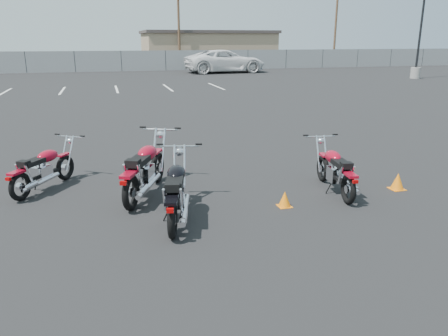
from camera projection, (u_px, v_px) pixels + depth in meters
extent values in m
plane|color=black|center=(222.00, 217.00, 7.19)|extent=(120.00, 120.00, 0.00)
torus|color=black|center=(65.00, 168.00, 9.00)|extent=(0.37, 0.49, 0.53)
cylinder|color=silver|center=(65.00, 168.00, 9.00)|extent=(0.15, 0.17, 0.14)
torus|color=black|center=(20.00, 187.00, 7.84)|extent=(0.37, 0.49, 0.53)
cylinder|color=silver|center=(20.00, 187.00, 7.84)|extent=(0.15, 0.17, 0.14)
cube|color=black|center=(44.00, 175.00, 8.41)|extent=(0.57, 0.82, 0.05)
cube|color=silver|center=(42.00, 173.00, 8.36)|extent=(0.39, 0.41, 0.26)
cylinder|color=silver|center=(41.00, 165.00, 8.31)|extent=(0.27, 0.28, 0.23)
ellipsoid|color=maroon|center=(48.00, 156.00, 8.46)|extent=(0.50, 0.57, 0.22)
cube|color=black|center=(32.00, 162.00, 8.08)|extent=(0.45, 0.53, 0.09)
cube|color=black|center=(24.00, 164.00, 7.87)|extent=(0.25, 0.24, 0.11)
cube|color=maroon|center=(17.00, 172.00, 7.74)|extent=(0.33, 0.40, 0.04)
cube|color=maroon|center=(64.00, 155.00, 8.92)|extent=(0.26, 0.31, 0.04)
cylinder|color=silver|center=(29.00, 173.00, 7.87)|extent=(0.12, 0.16, 0.34)
cylinder|color=silver|center=(19.00, 172.00, 7.93)|extent=(0.12, 0.16, 0.34)
cylinder|color=silver|center=(41.00, 182.00, 8.14)|extent=(0.59, 0.86, 0.11)
cylinder|color=silver|center=(30.00, 186.00, 7.88)|extent=(0.26, 0.32, 0.12)
cylinder|color=silver|center=(70.00, 153.00, 9.00)|extent=(0.22, 0.32, 0.69)
cylinder|color=silver|center=(64.00, 153.00, 9.04)|extent=(0.22, 0.32, 0.69)
sphere|color=silver|center=(70.00, 141.00, 9.08)|extent=(0.19, 0.19, 0.14)
cylinder|color=silver|center=(70.00, 137.00, 9.07)|extent=(0.53, 0.36, 0.03)
cylinder|color=black|center=(82.00, 136.00, 8.96)|extent=(0.11, 0.08, 0.03)
cylinder|color=black|center=(57.00, 134.00, 9.14)|extent=(0.11, 0.08, 0.03)
cylinder|color=black|center=(37.00, 184.00, 8.41)|extent=(0.13, 0.09, 0.26)
cube|color=#990505|center=(8.00, 179.00, 7.55)|extent=(0.10, 0.09, 0.05)
torus|color=black|center=(179.00, 187.00, 7.71)|extent=(0.25, 0.60, 0.59)
cylinder|color=silver|center=(179.00, 187.00, 7.71)|extent=(0.13, 0.18, 0.16)
torus|color=black|center=(172.00, 219.00, 6.34)|extent=(0.25, 0.60, 0.59)
cylinder|color=silver|center=(172.00, 219.00, 6.34)|extent=(0.13, 0.18, 0.16)
cube|color=black|center=(176.00, 199.00, 7.02)|extent=(0.34, 1.03, 0.06)
cube|color=silver|center=(176.00, 197.00, 6.95)|extent=(0.36, 0.43, 0.30)
cylinder|color=silver|center=(175.00, 186.00, 6.90)|extent=(0.25, 0.29, 0.26)
ellipsoid|color=black|center=(176.00, 174.00, 7.08)|extent=(0.43, 0.63, 0.25)
cube|color=black|center=(174.00, 184.00, 6.63)|extent=(0.38, 0.59, 0.10)
cube|color=black|center=(172.00, 187.00, 6.38)|extent=(0.25, 0.22, 0.12)
cube|color=black|center=(172.00, 200.00, 6.23)|extent=(0.27, 0.45, 0.05)
cube|color=black|center=(179.00, 170.00, 7.63)|extent=(0.20, 0.36, 0.04)
cylinder|color=silver|center=(181.00, 200.00, 6.41)|extent=(0.09, 0.19, 0.39)
cylinder|color=silver|center=(165.00, 200.00, 6.41)|extent=(0.09, 0.19, 0.39)
cylinder|color=silver|center=(185.00, 209.00, 6.75)|extent=(0.34, 1.08, 0.13)
cylinder|color=silver|center=(184.00, 216.00, 6.44)|extent=(0.20, 0.37, 0.13)
cylinder|color=silver|center=(184.00, 168.00, 7.74)|extent=(0.14, 0.39, 0.78)
cylinder|color=silver|center=(174.00, 168.00, 7.74)|extent=(0.14, 0.39, 0.78)
sphere|color=silver|center=(180.00, 152.00, 7.82)|extent=(0.19, 0.19, 0.16)
cylinder|color=silver|center=(179.00, 146.00, 7.81)|extent=(0.68, 0.19, 0.03)
cylinder|color=black|center=(199.00, 144.00, 7.79)|extent=(0.12, 0.06, 0.04)
cylinder|color=black|center=(160.00, 144.00, 7.77)|extent=(0.12, 0.06, 0.04)
cylinder|color=black|center=(167.00, 212.00, 6.97)|extent=(0.16, 0.06, 0.30)
cube|color=#990505|center=(170.00, 210.00, 6.00)|extent=(0.11, 0.08, 0.06)
torus|color=black|center=(157.00, 167.00, 8.83)|extent=(0.36, 0.62, 0.63)
cylinder|color=silver|center=(157.00, 167.00, 8.83)|extent=(0.16, 0.20, 0.17)
torus|color=black|center=(131.00, 192.00, 7.39)|extent=(0.36, 0.62, 0.63)
cylinder|color=silver|center=(131.00, 192.00, 7.39)|extent=(0.16, 0.20, 0.17)
cube|color=black|center=(145.00, 177.00, 8.10)|extent=(0.55, 1.05, 0.06)
cube|color=silver|center=(144.00, 174.00, 8.03)|extent=(0.43, 0.49, 0.32)
cylinder|color=silver|center=(144.00, 164.00, 7.98)|extent=(0.30, 0.33, 0.28)
ellipsoid|color=maroon|center=(147.00, 153.00, 8.16)|extent=(0.54, 0.69, 0.27)
cube|color=black|center=(138.00, 161.00, 7.69)|extent=(0.49, 0.64, 0.11)
cube|color=black|center=(133.00, 163.00, 7.43)|extent=(0.29, 0.27, 0.13)
cube|color=maroon|center=(129.00, 174.00, 7.27)|extent=(0.35, 0.48, 0.05)
cube|color=maroon|center=(157.00, 151.00, 8.74)|extent=(0.27, 0.38, 0.04)
cylinder|color=silver|center=(140.00, 175.00, 7.44)|extent=(0.13, 0.20, 0.41)
cylinder|color=silver|center=(126.00, 174.00, 7.48)|extent=(0.13, 0.20, 0.41)
cylinder|color=silver|center=(149.00, 186.00, 7.79)|extent=(0.56, 1.10, 0.14)
cylinder|color=silver|center=(142.00, 191.00, 7.47)|extent=(0.27, 0.39, 0.14)
cylinder|color=silver|center=(163.00, 150.00, 8.84)|extent=(0.21, 0.40, 0.83)
cylinder|color=silver|center=(154.00, 149.00, 8.87)|extent=(0.21, 0.40, 0.83)
sphere|color=silver|center=(160.00, 135.00, 8.94)|extent=(0.22, 0.22, 0.17)
cylinder|color=silver|center=(161.00, 129.00, 8.93)|extent=(0.69, 0.33, 0.03)
cylinder|color=black|center=(178.00, 128.00, 8.84)|extent=(0.13, 0.09, 0.04)
cylinder|color=black|center=(143.00, 127.00, 8.95)|extent=(0.13, 0.09, 0.04)
cylinder|color=black|center=(136.00, 188.00, 8.08)|extent=(0.16, 0.09, 0.32)
cube|color=#990505|center=(123.00, 183.00, 7.03)|extent=(0.12, 0.10, 0.06)
torus|color=black|center=(323.00, 168.00, 8.91)|extent=(0.17, 0.55, 0.54)
cylinder|color=silver|center=(323.00, 168.00, 8.91)|extent=(0.11, 0.15, 0.14)
torus|color=black|center=(348.00, 189.00, 7.68)|extent=(0.17, 0.55, 0.54)
cylinder|color=silver|center=(348.00, 189.00, 7.68)|extent=(0.11, 0.15, 0.14)
cube|color=black|center=(335.00, 176.00, 8.29)|extent=(0.22, 0.95, 0.05)
cube|color=silver|center=(336.00, 174.00, 8.23)|extent=(0.30, 0.37, 0.27)
cylinder|color=silver|center=(336.00, 166.00, 8.18)|extent=(0.21, 0.25, 0.24)
ellipsoid|color=maroon|center=(333.00, 157.00, 8.34)|extent=(0.34, 0.55, 0.23)
cube|color=black|center=(341.00, 164.00, 7.94)|extent=(0.30, 0.52, 0.09)
cube|color=black|center=(347.00, 165.00, 7.71)|extent=(0.22, 0.19, 0.11)
cube|color=maroon|center=(350.00, 174.00, 7.58)|extent=(0.21, 0.40, 0.04)
cube|color=maroon|center=(324.00, 155.00, 8.83)|extent=(0.16, 0.32, 0.04)
cylinder|color=silver|center=(352.00, 175.00, 7.75)|extent=(0.07, 0.17, 0.35)
cylinder|color=silver|center=(340.00, 175.00, 7.73)|extent=(0.07, 0.17, 0.35)
cylinder|color=silver|center=(347.00, 183.00, 8.06)|extent=(0.22, 0.99, 0.12)
cylinder|color=silver|center=(354.00, 187.00, 7.78)|extent=(0.15, 0.33, 0.12)
cylinder|color=silver|center=(326.00, 153.00, 8.95)|extent=(0.09, 0.36, 0.71)
cylinder|color=silver|center=(318.00, 154.00, 8.93)|extent=(0.09, 0.36, 0.71)
sphere|color=silver|center=(320.00, 141.00, 9.01)|extent=(0.16, 0.16, 0.14)
cylinder|color=silver|center=(320.00, 136.00, 9.00)|extent=(0.63, 0.11, 0.03)
cylinder|color=black|center=(335.00, 134.00, 9.01)|extent=(0.11, 0.05, 0.03)
cylinder|color=black|center=(306.00, 135.00, 8.93)|extent=(0.11, 0.05, 0.03)
cylinder|color=black|center=(329.00, 187.00, 8.23)|extent=(0.14, 0.04, 0.27)
cube|color=#990505|center=(355.00, 182.00, 7.37)|extent=(0.10, 0.07, 0.05)
cone|color=orange|center=(285.00, 199.00, 7.59)|extent=(0.21, 0.21, 0.27)
cube|color=orange|center=(284.00, 206.00, 7.63)|extent=(0.23, 0.23, 0.01)
cone|color=orange|center=(398.00, 181.00, 8.46)|extent=(0.25, 0.25, 0.31)
cube|color=orange|center=(397.00, 189.00, 8.50)|extent=(0.27, 0.27, 0.01)
cylinder|color=gray|center=(415.00, 73.00, 32.22)|extent=(0.70, 0.70, 0.80)
cylinder|color=black|center=(424.00, 2.00, 30.81)|extent=(0.16, 0.16, 9.09)
cube|color=slate|center=(121.00, 61.00, 39.30)|extent=(80.00, 0.04, 1.80)
cylinder|color=black|center=(26.00, 62.00, 37.28)|extent=(0.06, 0.06, 1.80)
cylinder|color=black|center=(75.00, 62.00, 38.29)|extent=(0.06, 0.06, 1.80)
cylinder|color=black|center=(121.00, 61.00, 39.30)|extent=(0.06, 0.06, 1.80)
cylinder|color=black|center=(166.00, 60.00, 40.31)|extent=(0.06, 0.06, 1.80)
cylinder|color=black|center=(208.00, 60.00, 41.32)|extent=(0.06, 0.06, 1.80)
cylinder|color=black|center=(248.00, 59.00, 42.33)|extent=(0.06, 0.06, 1.80)
cylinder|color=black|center=(286.00, 59.00, 43.34)|extent=(0.06, 0.06, 1.80)
cylinder|color=black|center=(323.00, 58.00, 44.35)|extent=(0.06, 0.06, 1.80)
cylinder|color=black|center=(357.00, 58.00, 45.37)|extent=(0.06, 0.06, 1.80)
cylinder|color=black|center=(391.00, 58.00, 46.38)|extent=(0.06, 0.06, 1.80)
cylinder|color=black|center=(423.00, 57.00, 47.39)|extent=(0.06, 0.06, 1.80)
cube|color=#977E61|center=(207.00, 49.00, 49.92)|extent=(14.00, 9.00, 3.40)
cube|color=#413936|center=(206.00, 32.00, 49.40)|extent=(14.40, 9.40, 0.30)
cylinder|color=#4B3423|center=(179.00, 21.00, 43.49)|extent=(0.24, 0.24, 9.00)
cylinder|color=#4B3423|center=(336.00, 23.00, 48.97)|extent=(0.24, 0.24, 9.00)
cube|color=silver|center=(4.00, 92.00, 23.91)|extent=(0.12, 4.00, 0.01)
cube|color=silver|center=(62.00, 91.00, 24.67)|extent=(0.12, 4.00, 0.01)
cube|color=silver|center=(117.00, 89.00, 25.43)|extent=(0.12, 4.00, 0.01)
cube|color=silver|center=(168.00, 88.00, 26.19)|extent=(0.12, 4.00, 0.01)
cube|color=silver|center=(216.00, 86.00, 26.95)|extent=(0.12, 4.00, 0.01)
imported|color=silver|center=(225.00, 55.00, 37.50)|extent=(3.78, 8.22, 3.04)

